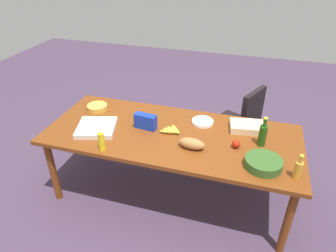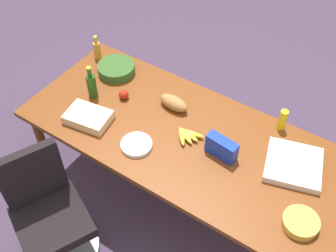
{
  "view_description": "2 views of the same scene",
  "coord_description": "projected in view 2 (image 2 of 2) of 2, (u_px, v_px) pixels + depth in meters",
  "views": [
    {
      "loc": [
        -0.67,
        2.35,
        2.34
      ],
      "look_at": [
        0.04,
        -0.02,
        0.83
      ],
      "focal_mm": 32.11,
      "sensor_mm": 36.0,
      "label": 1
    },
    {
      "loc": [
        0.93,
        -1.66,
        2.94
      ],
      "look_at": [
        -0.13,
        -0.06,
        0.85
      ],
      "focal_mm": 43.51,
      "sensor_mm": 36.0,
      "label": 2
    }
  ],
  "objects": [
    {
      "name": "wine_bottle",
      "position": [
        92.0,
        85.0,
        3.09
      ],
      "size": [
        0.08,
        0.08,
        0.28
      ],
      "color": "#1F4A12",
      "rests_on": "conference_table"
    },
    {
      "name": "conference_table",
      "position": [
        187.0,
        143.0,
        2.93
      ],
      "size": [
        2.44,
        1.03,
        0.77
      ],
      "color": "brown",
      "rests_on": "ground"
    },
    {
      "name": "paper_plate_stack",
      "position": [
        136.0,
        145.0,
        2.81
      ],
      "size": [
        0.25,
        0.25,
        0.03
      ],
      "primitive_type": "cylinder",
      "rotation": [
        0.0,
        0.0,
        0.16
      ],
      "color": "white",
      "rests_on": "conference_table"
    },
    {
      "name": "dressing_bottle",
      "position": [
        97.0,
        50.0,
        3.43
      ],
      "size": [
        0.07,
        0.07,
        0.22
      ],
      "color": "gold",
      "rests_on": "conference_table"
    },
    {
      "name": "banana_bunch",
      "position": [
        187.0,
        135.0,
        2.86
      ],
      "size": [
        0.21,
        0.17,
        0.04
      ],
      "color": "yellow",
      "rests_on": "conference_table"
    },
    {
      "name": "chip_bowl",
      "position": [
        300.0,
        223.0,
        2.39
      ],
      "size": [
        0.23,
        0.23,
        0.05
      ],
      "primitive_type": "cylinder",
      "rotation": [
        0.0,
        0.0,
        0.04
      ],
      "color": "gold",
      "rests_on": "conference_table"
    },
    {
      "name": "mustard_bottle",
      "position": [
        282.0,
        120.0,
        2.87
      ],
      "size": [
        0.07,
        0.07,
        0.17
      ],
      "primitive_type": "cylinder",
      "rotation": [
        0.0,
        0.0,
        -0.23
      ],
      "color": "yellow",
      "rests_on": "conference_table"
    },
    {
      "name": "pizza_box",
      "position": [
        293.0,
        165.0,
        2.68
      ],
      "size": [
        0.45,
        0.45,
        0.05
      ],
      "primitive_type": "cube",
      "rotation": [
        0.0,
        0.0,
        0.28
      ],
      "color": "silver",
      "rests_on": "conference_table"
    },
    {
      "name": "chip_bag_blue",
      "position": [
        222.0,
        148.0,
        2.72
      ],
      "size": [
        0.23,
        0.11,
        0.15
      ],
      "primitive_type": "cube",
      "rotation": [
        0.0,
        0.0,
        -0.12
      ],
      "color": "#1533B1",
      "rests_on": "conference_table"
    },
    {
      "name": "bread_loaf",
      "position": [
        174.0,
        103.0,
        3.04
      ],
      "size": [
        0.25,
        0.13,
        0.1
      ],
      "primitive_type": "ellipsoid",
      "rotation": [
        0.0,
        0.0,
        -0.08
      ],
      "color": "#A7713C",
      "rests_on": "conference_table"
    },
    {
      "name": "ground_plane",
      "position": [
        185.0,
        196.0,
        3.45
      ],
      "size": [
        10.0,
        10.0,
        0.0
      ],
      "primitive_type": "plane",
      "color": "#47354D"
    },
    {
      "name": "office_chair",
      "position": [
        51.0,
        220.0,
        2.9
      ],
      "size": [
        0.64,
        0.64,
        0.94
      ],
      "color": "gray",
      "rests_on": "ground"
    },
    {
      "name": "apple_red",
      "position": [
        124.0,
        95.0,
        3.12
      ],
      "size": [
        0.08,
        0.08,
        0.08
      ],
      "primitive_type": "sphere",
      "rotation": [
        0.0,
        0.0,
        -0.13
      ],
      "color": "#AB200C",
      "rests_on": "conference_table"
    },
    {
      "name": "salad_bowl",
      "position": [
        116.0,
        69.0,
        3.33
      ],
      "size": [
        0.32,
        0.32,
        0.08
      ],
      "primitive_type": "cylinder",
      "rotation": [
        0.0,
        0.0,
        0.07
      ],
      "color": "#335923",
      "rests_on": "conference_table"
    },
    {
      "name": "sheet_cake",
      "position": [
        88.0,
        117.0,
        2.96
      ],
      "size": [
        0.35,
        0.27,
        0.07
      ],
      "primitive_type": "cube",
      "rotation": [
        0.0,
        0.0,
        0.16
      ],
      "color": "beige",
      "rests_on": "conference_table"
    }
  ]
}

